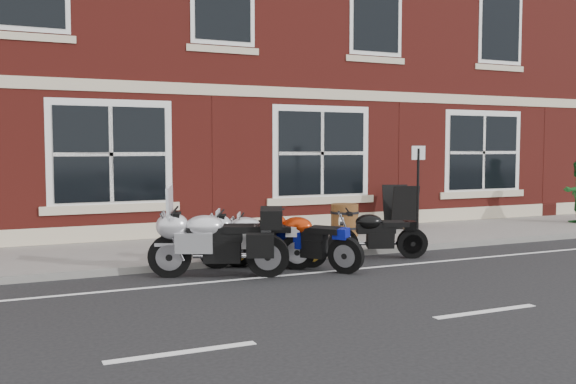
% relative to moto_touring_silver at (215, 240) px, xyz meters
% --- Properties ---
extents(ground, '(80.00, 80.00, 0.00)m').
position_rel_moto_touring_silver_xyz_m(ground, '(2.50, -0.56, -0.61)').
color(ground, black).
rests_on(ground, ground).
extents(sidewalk, '(30.00, 3.00, 0.12)m').
position_rel_moto_touring_silver_xyz_m(sidewalk, '(2.50, 2.44, -0.55)').
color(sidewalk, slate).
rests_on(sidewalk, ground).
extents(kerb, '(30.00, 0.16, 0.12)m').
position_rel_moto_touring_silver_xyz_m(kerb, '(2.50, 0.86, -0.55)').
color(kerb, slate).
rests_on(kerb, ground).
extents(pub_building, '(24.00, 12.00, 12.00)m').
position_rel_moto_touring_silver_xyz_m(pub_building, '(2.50, 9.94, 5.39)').
color(pub_building, maroon).
rests_on(pub_building, ground).
extents(moto_touring_silver, '(2.16, 1.04, 1.51)m').
position_rel_moto_touring_silver_xyz_m(moto_touring_silver, '(0.00, 0.00, 0.00)').
color(moto_touring_silver, black).
rests_on(moto_touring_silver, ground).
extents(moto_sport_red, '(1.29, 1.73, 0.92)m').
position_rel_moto_touring_silver_xyz_m(moto_sport_red, '(1.68, -0.02, -0.09)').
color(moto_sport_red, black).
rests_on(moto_sport_red, ground).
extents(moto_sport_black, '(1.71, 1.00, 0.85)m').
position_rel_moto_touring_silver_xyz_m(moto_sport_black, '(1.21, 0.45, -0.13)').
color(moto_sport_black, black).
rests_on(moto_sport_black, ground).
extents(moto_sport_silver, '(1.84, 1.09, 0.92)m').
position_rel_moto_touring_silver_xyz_m(moto_sport_silver, '(0.86, 0.42, -0.09)').
color(moto_sport_silver, black).
rests_on(moto_sport_silver, ground).
extents(moto_naked_black, '(1.83, 0.79, 0.86)m').
position_rel_moto_touring_silver_xyz_m(moto_naked_black, '(3.32, 0.41, -0.12)').
color(moto_naked_black, black).
rests_on(moto_naked_black, ground).
extents(a_board_sign, '(0.74, 0.58, 1.08)m').
position_rel_moto_touring_silver_xyz_m(a_board_sign, '(5.75, 3.13, 0.05)').
color(a_board_sign, black).
rests_on(a_board_sign, sidewalk).
extents(barrel_planter, '(0.65, 0.65, 0.72)m').
position_rel_moto_touring_silver_xyz_m(barrel_planter, '(3.92, 2.66, -0.13)').
color(barrel_planter, '#503115').
rests_on(barrel_planter, sidewalk).
extents(parking_sign, '(0.28, 0.09, 2.02)m').
position_rel_moto_touring_silver_xyz_m(parking_sign, '(4.71, 0.99, 0.68)').
color(parking_sign, black).
rests_on(parking_sign, sidewalk).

